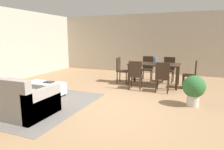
{
  "coord_description": "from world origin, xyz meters",
  "views": [
    {
      "loc": [
        1.79,
        -4.07,
        1.62
      ],
      "look_at": [
        -0.22,
        0.9,
        0.6
      ],
      "focal_mm": 31.2,
      "sensor_mm": 36.0,
      "label": 1
    }
  ],
  "objects_px": {
    "book_on_ottoman": "(49,82)",
    "potted_plant": "(194,88)",
    "dining_table": "(154,66)",
    "dining_chair_head_east": "(192,73)",
    "vase_centerpiece": "(155,60)",
    "couch": "(5,99)",
    "dining_chair_near_right": "(163,76)",
    "dining_chair_head_west": "(121,69)",
    "dining_chair_near_left": "(135,74)",
    "dining_chair_far_left": "(148,67)",
    "ottoman_table": "(45,88)",
    "dining_chair_far_right": "(169,68)"
  },
  "relations": [
    {
      "from": "couch",
      "to": "dining_chair_near_right",
      "type": "bearing_deg",
      "value": 43.77
    },
    {
      "from": "dining_chair_far_left",
      "to": "vase_centerpiece",
      "type": "xyz_separation_m",
      "value": [
        0.41,
        -0.77,
        0.34
      ]
    },
    {
      "from": "couch",
      "to": "dining_chair_head_west",
      "type": "bearing_deg",
      "value": 69.31
    },
    {
      "from": "dining_chair_head_east",
      "to": "dining_chair_head_west",
      "type": "xyz_separation_m",
      "value": [
        -2.42,
        -0.03,
        0.0
      ]
    },
    {
      "from": "couch",
      "to": "book_on_ottoman",
      "type": "xyz_separation_m",
      "value": [
        0.09,
        1.35,
        0.12
      ]
    },
    {
      "from": "dining_table",
      "to": "vase_centerpiece",
      "type": "bearing_deg",
      "value": 52.02
    },
    {
      "from": "couch",
      "to": "vase_centerpiece",
      "type": "height_order",
      "value": "vase_centerpiece"
    },
    {
      "from": "dining_chair_near_left",
      "to": "dining_chair_far_left",
      "type": "bearing_deg",
      "value": 88.26
    },
    {
      "from": "dining_table",
      "to": "dining_chair_near_right",
      "type": "xyz_separation_m",
      "value": [
        0.4,
        -0.84,
        -0.15
      ]
    },
    {
      "from": "dining_table",
      "to": "dining_chair_far_left",
      "type": "bearing_deg",
      "value": 115.95
    },
    {
      "from": "dining_chair_near_right",
      "to": "book_on_ottoman",
      "type": "bearing_deg",
      "value": -152.35
    },
    {
      "from": "book_on_ottoman",
      "to": "dining_chair_head_east",
      "type": "bearing_deg",
      "value": 32.56
    },
    {
      "from": "dining_chair_near_left",
      "to": "dining_chair_far_right",
      "type": "height_order",
      "value": "same"
    },
    {
      "from": "couch",
      "to": "book_on_ottoman",
      "type": "distance_m",
      "value": 1.35
    },
    {
      "from": "dining_chair_near_left",
      "to": "dining_chair_head_east",
      "type": "distance_m",
      "value": 1.84
    },
    {
      "from": "ottoman_table",
      "to": "dining_table",
      "type": "bearing_deg",
      "value": 42.5
    },
    {
      "from": "ottoman_table",
      "to": "dining_chair_far_left",
      "type": "distance_m",
      "value": 3.92
    },
    {
      "from": "dining_chair_head_east",
      "to": "potted_plant",
      "type": "xyz_separation_m",
      "value": [
        0.04,
        -1.75,
        -0.08
      ]
    },
    {
      "from": "couch",
      "to": "dining_chair_head_east",
      "type": "relative_size",
      "value": 2.33
    },
    {
      "from": "vase_centerpiece",
      "to": "book_on_ottoman",
      "type": "relative_size",
      "value": 0.8
    },
    {
      "from": "dining_chair_far_left",
      "to": "dining_chair_head_west",
      "type": "height_order",
      "value": "same"
    },
    {
      "from": "dining_table",
      "to": "book_on_ottoman",
      "type": "xyz_separation_m",
      "value": [
        -2.5,
        -2.36,
        -0.26
      ]
    },
    {
      "from": "vase_centerpiece",
      "to": "book_on_ottoman",
      "type": "height_order",
      "value": "vase_centerpiece"
    },
    {
      "from": "couch",
      "to": "dining_chair_head_west",
      "type": "relative_size",
      "value": 2.33
    },
    {
      "from": "book_on_ottoman",
      "to": "vase_centerpiece",
      "type": "bearing_deg",
      "value": 43.4
    },
    {
      "from": "dining_chair_far_left",
      "to": "potted_plant",
      "type": "height_order",
      "value": "dining_chair_far_left"
    },
    {
      "from": "dining_chair_head_west",
      "to": "vase_centerpiece",
      "type": "height_order",
      "value": "vase_centerpiece"
    },
    {
      "from": "dining_chair_far_left",
      "to": "potted_plant",
      "type": "xyz_separation_m",
      "value": [
        1.65,
        -2.53,
        -0.08
      ]
    },
    {
      "from": "ottoman_table",
      "to": "book_on_ottoman",
      "type": "bearing_deg",
      "value": 20.39
    },
    {
      "from": "dining_chair_near_left",
      "to": "dining_chair_near_right",
      "type": "relative_size",
      "value": 1.0
    },
    {
      "from": "dining_chair_head_east",
      "to": "dining_chair_head_west",
      "type": "distance_m",
      "value": 2.42
    },
    {
      "from": "couch",
      "to": "dining_chair_near_left",
      "type": "distance_m",
      "value": 3.64
    },
    {
      "from": "dining_table",
      "to": "vase_centerpiece",
      "type": "distance_m",
      "value": 0.2
    },
    {
      "from": "dining_table",
      "to": "dining_chair_near_right",
      "type": "relative_size",
      "value": 1.82
    },
    {
      "from": "vase_centerpiece",
      "to": "couch",
      "type": "bearing_deg",
      "value": -124.98
    },
    {
      "from": "ottoman_table",
      "to": "potted_plant",
      "type": "relative_size",
      "value": 1.48
    },
    {
      "from": "dining_chair_far_left",
      "to": "dining_chair_far_right",
      "type": "height_order",
      "value": "same"
    },
    {
      "from": "dining_chair_near_left",
      "to": "dining_chair_far_right",
      "type": "xyz_separation_m",
      "value": [
        0.85,
        1.57,
        0.0
      ]
    },
    {
      "from": "dining_chair_head_east",
      "to": "book_on_ottoman",
      "type": "xyz_separation_m",
      "value": [
        -3.73,
        -2.38,
        -0.12
      ]
    },
    {
      "from": "ottoman_table",
      "to": "dining_chair_head_east",
      "type": "height_order",
      "value": "dining_chair_head_east"
    },
    {
      "from": "dining_chair_near_left",
      "to": "dining_chair_far_left",
      "type": "xyz_separation_m",
      "value": [
        0.05,
        1.59,
        0.0
      ]
    },
    {
      "from": "book_on_ottoman",
      "to": "potted_plant",
      "type": "distance_m",
      "value": 3.82
    },
    {
      "from": "dining_chair_head_west",
      "to": "dining_chair_far_left",
      "type": "bearing_deg",
      "value": 44.99
    },
    {
      "from": "ottoman_table",
      "to": "dining_chair_far_right",
      "type": "height_order",
      "value": "dining_chair_far_right"
    },
    {
      "from": "dining_table",
      "to": "dining_chair_head_east",
      "type": "distance_m",
      "value": 1.23
    },
    {
      "from": "vase_centerpiece",
      "to": "book_on_ottoman",
      "type": "xyz_separation_m",
      "value": [
        -2.52,
        -2.39,
        -0.46
      ]
    },
    {
      "from": "dining_chair_far_left",
      "to": "potted_plant",
      "type": "distance_m",
      "value": 3.02
    },
    {
      "from": "vase_centerpiece",
      "to": "potted_plant",
      "type": "distance_m",
      "value": 2.19
    },
    {
      "from": "dining_chair_far_right",
      "to": "dining_chair_head_west",
      "type": "bearing_deg",
      "value": -153.71
    },
    {
      "from": "vase_centerpiece",
      "to": "dining_chair_head_west",
      "type": "bearing_deg",
      "value": -178.1
    }
  ]
}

